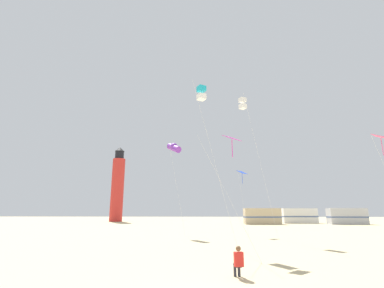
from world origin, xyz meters
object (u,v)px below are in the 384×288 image
at_px(kite_diamond_blue, 242,174).
at_px(lighthouse_distant, 118,186).
at_px(kite_flyer_standing, 238,261).
at_px(kite_box_white, 243,104).
at_px(rv_van_tan, 262,216).
at_px(kite_diamond_rainbow, 382,140).
at_px(kite_diamond_magenta, 232,142).
at_px(kite_box_cyan, 201,93).
at_px(rv_van_white, 299,216).
at_px(rv_van_silver, 347,216).
at_px(kite_tube_violet, 174,148).

relative_size(kite_diamond_blue, lighthouse_distant, 0.39).
height_order(kite_flyer_standing, kite_box_white, kite_box_white).
bearing_deg(rv_van_tan, lighthouse_distant, 158.73).
bearing_deg(kite_diamond_rainbow, kite_flyer_standing, -148.97).
relative_size(kite_diamond_magenta, rv_van_tan, 1.07).
bearing_deg(kite_box_cyan, rv_van_white, 62.62).
distance_m(rv_van_tan, rv_van_silver, 15.15).
height_order(kite_box_cyan, rv_van_tan, kite_box_cyan).
distance_m(kite_diamond_rainbow, kite_box_cyan, 12.75).
xyz_separation_m(kite_diamond_magenta, rv_van_tan, (8.67, 35.75, -5.15)).
distance_m(kite_flyer_standing, kite_box_cyan, 14.62).
xyz_separation_m(kite_tube_violet, rv_van_silver, (28.74, 23.43, -7.68)).
bearing_deg(kite_tube_violet, rv_van_tan, 59.43).
bearing_deg(rv_van_white, rv_van_silver, -26.84).
height_order(kite_diamond_magenta, kite_diamond_rainbow, kite_diamond_rainbow).
bearing_deg(rv_van_tan, kite_box_white, -105.91).
relative_size(lighthouse_distant, rv_van_silver, 2.59).
bearing_deg(kite_tube_violet, kite_diamond_magenta, -68.86).
xyz_separation_m(lighthouse_distant, rv_van_silver, (45.15, -10.12, -6.45)).
height_order(kite_flyer_standing, kite_diamond_blue, kite_diamond_blue).
distance_m(kite_tube_violet, lighthouse_distant, 37.37).
bearing_deg(lighthouse_distant, kite_tube_violet, -63.93).
height_order(kite_diamond_blue, rv_van_silver, kite_diamond_blue).
distance_m(kite_flyer_standing, lighthouse_distant, 56.01).
relative_size(kite_flyer_standing, kite_diamond_blue, 0.18).
bearing_deg(rv_van_tan, kite_tube_violet, -122.49).
bearing_deg(kite_diamond_blue, kite_diamond_magenta, -100.08).
xyz_separation_m(rv_van_tan, rv_van_silver, (15.14, 0.42, 0.00)).
bearing_deg(kite_diamond_magenta, rv_van_white, 67.41).
xyz_separation_m(kite_box_cyan, rv_van_tan, (10.51, 31.43, -10.25)).
height_order(kite_box_cyan, rv_van_white, kite_box_cyan).
distance_m(kite_diamond_magenta, rv_van_white, 43.71).
distance_m(kite_diamond_rainbow, rv_van_tan, 35.45).
bearing_deg(kite_diamond_blue, kite_box_cyan, -115.34).
distance_m(lighthouse_distant, rv_van_white, 39.05).
xyz_separation_m(kite_flyer_standing, kite_box_white, (2.71, 15.28, 12.36)).
bearing_deg(kite_box_white, rv_van_white, 64.34).
bearing_deg(kite_diamond_blue, kite_diamond_rainbow, -60.64).
distance_m(rv_van_tan, rv_van_white, 9.10).
relative_size(kite_box_white, kite_diamond_rainbow, 1.90).
bearing_deg(kite_tube_violet, kite_diamond_blue, 3.24).
height_order(kite_diamond_magenta, kite_diamond_blue, kite_diamond_magenta).
height_order(kite_flyer_standing, kite_tube_violet, kite_tube_violet).
relative_size(kite_diamond_blue, rv_van_white, 1.01).
distance_m(kite_flyer_standing, rv_van_silver, 47.93).
bearing_deg(kite_tube_violet, rv_van_silver, 39.19).
xyz_separation_m(kite_diamond_magenta, kite_box_cyan, (-1.84, 4.33, 5.10)).
bearing_deg(kite_diamond_magenta, kite_box_cyan, 113.06).
bearing_deg(kite_tube_violet, kite_box_cyan, -69.87).
relative_size(kite_tube_violet, rv_van_silver, 1.51).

